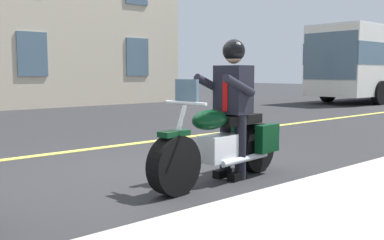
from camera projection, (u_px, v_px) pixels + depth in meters
ground_plane at (141, 172)px, 5.86m from camera, size 80.00×80.00×0.00m
lane_center_stripe at (75, 151)px, 7.37m from camera, size 60.00×0.16×0.01m
motorcycle_main at (223, 145)px, 5.32m from camera, size 2.22×0.76×1.26m
rider_main at (233, 97)px, 5.39m from camera, size 0.67×0.60×1.74m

